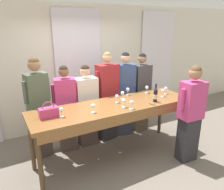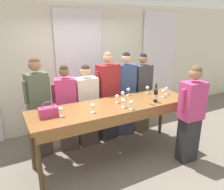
{
  "view_description": "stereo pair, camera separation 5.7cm",
  "coord_description": "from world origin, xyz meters",
  "px_view_note": "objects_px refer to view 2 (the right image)",
  "views": [
    {
      "loc": [
        -1.75,
        -3.05,
        2.35
      ],
      "look_at": [
        0.0,
        0.08,
        1.19
      ],
      "focal_mm": 35.0,
      "sensor_mm": 36.0,
      "label": 1
    },
    {
      "loc": [
        -1.7,
        -3.08,
        2.35
      ],
      "look_at": [
        0.0,
        0.08,
        1.19
      ],
      "focal_mm": 35.0,
      "sensor_mm": 36.0,
      "label": 2
    }
  ],
  "objects_px": {
    "wine_bottle": "(156,95)",
    "host_pouring": "(191,114)",
    "wine_glass_center_mid": "(61,110)",
    "wine_glass_back_mid": "(93,106)",
    "wine_glass_back_left": "(117,97)",
    "handbag": "(48,112)",
    "wine_glass_front_right": "(166,89)",
    "guest_beige_cap": "(142,93)",
    "wine_glass_front_left": "(128,90)",
    "wine_glass_near_host": "(123,93)",
    "wine_glass_center_right": "(124,101)",
    "guest_olive_jacket": "(39,106)",
    "guest_navy_coat": "(125,94)",
    "guest_pink_top": "(66,108)",
    "guest_cream_sweater": "(87,106)",
    "wine_glass_back_right": "(147,88)",
    "wine_glass_center_left": "(163,91)",
    "guest_striped_shirt": "(108,97)",
    "tasting_bar": "(115,110)",
    "wine_glass_front_mid": "(131,103)"
  },
  "relations": [
    {
      "from": "wine_bottle",
      "to": "wine_glass_back_left",
      "type": "height_order",
      "value": "wine_bottle"
    },
    {
      "from": "wine_glass_center_mid",
      "to": "wine_glass_back_mid",
      "type": "relative_size",
      "value": 1.0
    },
    {
      "from": "tasting_bar",
      "to": "wine_glass_near_host",
      "type": "height_order",
      "value": "wine_glass_near_host"
    },
    {
      "from": "wine_glass_front_right",
      "to": "guest_beige_cap",
      "type": "relative_size",
      "value": 0.08
    },
    {
      "from": "handbag",
      "to": "wine_glass_front_right",
      "type": "xyz_separation_m",
      "value": [
        2.29,
        0.02,
        0.03
      ]
    },
    {
      "from": "handbag",
      "to": "guest_pink_top",
      "type": "distance_m",
      "value": 0.87
    },
    {
      "from": "wine_glass_front_right",
      "to": "wine_glass_center_right",
      "type": "distance_m",
      "value": 1.13
    },
    {
      "from": "wine_glass_back_right",
      "to": "wine_glass_near_host",
      "type": "height_order",
      "value": "same"
    },
    {
      "from": "handbag",
      "to": "wine_glass_front_left",
      "type": "distance_m",
      "value": 1.64
    },
    {
      "from": "guest_beige_cap",
      "to": "wine_bottle",
      "type": "bearing_deg",
      "value": -111.81
    },
    {
      "from": "wine_glass_center_mid",
      "to": "wine_bottle",
      "type": "bearing_deg",
      "value": -5.36
    },
    {
      "from": "wine_glass_front_left",
      "to": "guest_navy_coat",
      "type": "bearing_deg",
      "value": 65.61
    },
    {
      "from": "tasting_bar",
      "to": "wine_glass_back_left",
      "type": "height_order",
      "value": "wine_glass_back_left"
    },
    {
      "from": "wine_glass_front_left",
      "to": "wine_glass_near_host",
      "type": "distance_m",
      "value": 0.26
    },
    {
      "from": "wine_glass_center_mid",
      "to": "wine_glass_near_host",
      "type": "xyz_separation_m",
      "value": [
        1.23,
        0.26,
        0.0
      ]
    },
    {
      "from": "wine_glass_center_mid",
      "to": "wine_glass_back_mid",
      "type": "distance_m",
      "value": 0.49
    },
    {
      "from": "guest_cream_sweater",
      "to": "host_pouring",
      "type": "distance_m",
      "value": 1.93
    },
    {
      "from": "guest_striped_shirt",
      "to": "wine_glass_front_mid",
      "type": "bearing_deg",
      "value": -95.34
    },
    {
      "from": "wine_glass_back_right",
      "to": "wine_glass_near_host",
      "type": "bearing_deg",
      "value": -172.75
    },
    {
      "from": "wine_glass_center_right",
      "to": "guest_cream_sweater",
      "type": "relative_size",
      "value": 0.09
    },
    {
      "from": "guest_navy_coat",
      "to": "host_pouring",
      "type": "relative_size",
      "value": 1.05
    },
    {
      "from": "guest_pink_top",
      "to": "guest_cream_sweater",
      "type": "distance_m",
      "value": 0.41
    },
    {
      "from": "handbag",
      "to": "guest_beige_cap",
      "type": "height_order",
      "value": "guest_beige_cap"
    },
    {
      "from": "wine_glass_center_mid",
      "to": "wine_glass_near_host",
      "type": "height_order",
      "value": "same"
    },
    {
      "from": "wine_glass_near_host",
      "to": "guest_olive_jacket",
      "type": "height_order",
      "value": "guest_olive_jacket"
    },
    {
      "from": "wine_glass_center_left",
      "to": "guest_cream_sweater",
      "type": "xyz_separation_m",
      "value": [
        -1.26,
        0.76,
        -0.32
      ]
    },
    {
      "from": "guest_pink_top",
      "to": "guest_cream_sweater",
      "type": "relative_size",
      "value": 1.01
    },
    {
      "from": "wine_glass_front_mid",
      "to": "wine_glass_back_left",
      "type": "height_order",
      "value": "same"
    },
    {
      "from": "wine_bottle",
      "to": "host_pouring",
      "type": "height_order",
      "value": "host_pouring"
    },
    {
      "from": "wine_glass_back_right",
      "to": "wine_glass_near_host",
      "type": "distance_m",
      "value": 0.63
    },
    {
      "from": "wine_bottle",
      "to": "handbag",
      "type": "bearing_deg",
      "value": 172.76
    },
    {
      "from": "wine_glass_front_right",
      "to": "guest_striped_shirt",
      "type": "height_order",
      "value": "guest_striped_shirt"
    },
    {
      "from": "wine_glass_front_right",
      "to": "wine_glass_near_host",
      "type": "relative_size",
      "value": 1.0
    },
    {
      "from": "wine_glass_front_left",
      "to": "wine_glass_back_left",
      "type": "xyz_separation_m",
      "value": [
        -0.4,
        -0.27,
        0.0
      ]
    },
    {
      "from": "wine_glass_back_mid",
      "to": "guest_beige_cap",
      "type": "relative_size",
      "value": 0.08
    },
    {
      "from": "wine_glass_center_mid",
      "to": "wine_glass_front_right",
      "type": "bearing_deg",
      "value": 2.52
    },
    {
      "from": "handbag",
      "to": "guest_pink_top",
      "type": "xyz_separation_m",
      "value": [
        0.47,
        0.68,
        -0.27
      ]
    },
    {
      "from": "wine_glass_back_right",
      "to": "host_pouring",
      "type": "xyz_separation_m",
      "value": [
        0.21,
        -0.95,
        -0.26
      ]
    },
    {
      "from": "handbag",
      "to": "wine_glass_near_host",
      "type": "height_order",
      "value": "handbag"
    },
    {
      "from": "handbag",
      "to": "guest_beige_cap",
      "type": "xyz_separation_m",
      "value": [
        2.19,
        0.68,
        -0.22
      ]
    },
    {
      "from": "wine_glass_front_mid",
      "to": "guest_navy_coat",
      "type": "height_order",
      "value": "guest_navy_coat"
    },
    {
      "from": "wine_glass_front_left",
      "to": "guest_cream_sweater",
      "type": "bearing_deg",
      "value": 154.27
    },
    {
      "from": "handbag",
      "to": "guest_navy_coat",
      "type": "relative_size",
      "value": 0.15
    },
    {
      "from": "guest_striped_shirt",
      "to": "wine_glass_center_left",
      "type": "bearing_deg",
      "value": -43.87
    },
    {
      "from": "wine_glass_back_mid",
      "to": "guest_beige_cap",
      "type": "bearing_deg",
      "value": 28.52
    },
    {
      "from": "wine_glass_center_right",
      "to": "wine_glass_back_right",
      "type": "distance_m",
      "value": 0.95
    },
    {
      "from": "wine_bottle",
      "to": "wine_glass_near_host",
      "type": "xyz_separation_m",
      "value": [
        -0.43,
        0.41,
        -0.02
      ]
    },
    {
      "from": "wine_glass_front_left",
      "to": "wine_glass_back_right",
      "type": "relative_size",
      "value": 1.0
    },
    {
      "from": "wine_glass_back_left",
      "to": "guest_cream_sweater",
      "type": "relative_size",
      "value": 0.09
    },
    {
      "from": "guest_beige_cap",
      "to": "wine_glass_back_left",
      "type": "bearing_deg",
      "value": -147.77
    }
  ]
}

